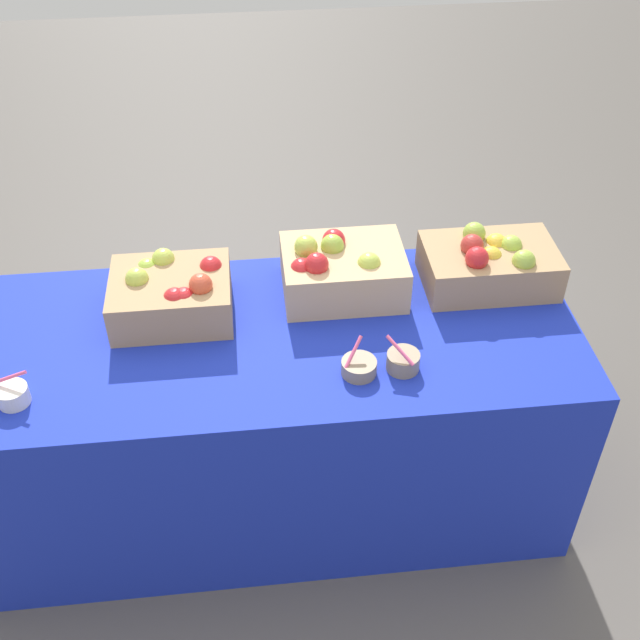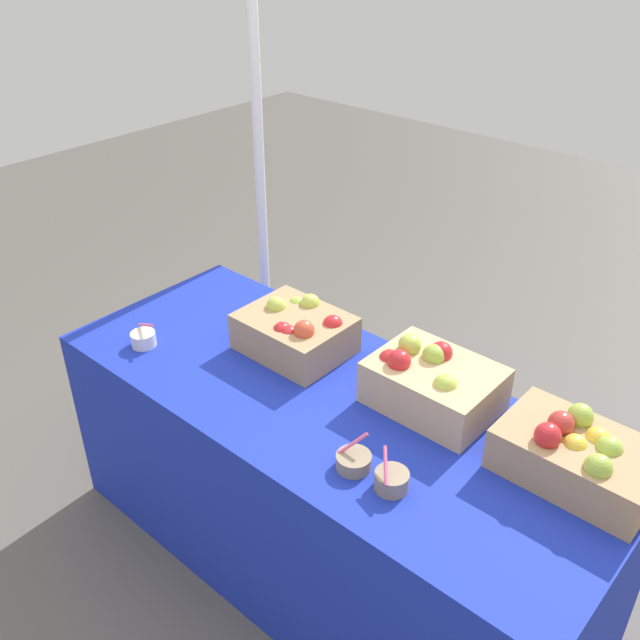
% 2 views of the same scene
% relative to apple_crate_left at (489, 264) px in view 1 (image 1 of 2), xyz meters
% --- Properties ---
extents(ground_plane, '(10.00, 10.00, 0.00)m').
position_rel_apple_crate_left_xyz_m(ground_plane, '(-0.73, -0.17, -0.81)').
color(ground_plane, '#56514C').
extents(table, '(1.90, 0.76, 0.74)m').
position_rel_apple_crate_left_xyz_m(table, '(-0.73, -0.17, -0.44)').
color(table, '#192DB7').
rests_on(table, ground_plane).
extents(apple_crate_left, '(0.41, 0.26, 0.18)m').
position_rel_apple_crate_left_xyz_m(apple_crate_left, '(0.00, 0.00, 0.00)').
color(apple_crate_left, tan).
rests_on(apple_crate_left, table).
extents(apple_crate_middle, '(0.38, 0.28, 0.20)m').
position_rel_apple_crate_left_xyz_m(apple_crate_middle, '(-0.47, 0.01, 0.01)').
color(apple_crate_middle, tan).
rests_on(apple_crate_middle, table).
extents(apple_crate_right, '(0.36, 0.29, 0.18)m').
position_rel_apple_crate_left_xyz_m(apple_crate_right, '(-0.99, -0.05, 0.00)').
color(apple_crate_right, tan).
rests_on(apple_crate_right, table).
extents(sample_bowl_near, '(0.10, 0.10, 0.10)m').
position_rel_apple_crate_left_xyz_m(sample_bowl_near, '(-0.47, -0.37, -0.05)').
color(sample_bowl_near, gray).
rests_on(sample_bowl_near, table).
extents(sample_bowl_mid, '(0.10, 0.10, 0.11)m').
position_rel_apple_crate_left_xyz_m(sample_bowl_mid, '(-0.34, -0.36, -0.05)').
color(sample_bowl_mid, gray).
rests_on(sample_bowl_mid, table).
extents(sample_bowl_far, '(0.10, 0.09, 0.10)m').
position_rel_apple_crate_left_xyz_m(sample_bowl_far, '(-1.41, -0.38, -0.05)').
color(sample_bowl_far, silver).
rests_on(sample_bowl_far, table).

